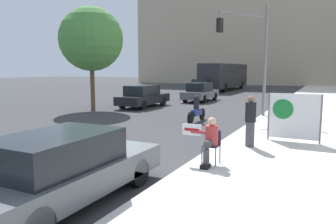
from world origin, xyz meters
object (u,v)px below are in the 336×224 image
at_px(traffic_light_pole, 247,42).
at_px(city_bus_on_road, 225,75).
at_px(car_on_road_nearest, 143,96).
at_px(protest_banner, 294,116).
at_px(parked_car_curbside, 61,169).
at_px(car_on_road_distant, 203,86).
at_px(seated_protester, 210,139).
at_px(motorcycle_on_road, 197,111).
at_px(car_on_road_midblock, 200,92).
at_px(jogger_on_sidewalk, 250,121).
at_px(street_tree_near_curb, 91,39).

distance_m(traffic_light_pole, city_bus_on_road, 22.36).
bearing_deg(car_on_road_nearest, traffic_light_pole, -7.29).
xyz_separation_m(traffic_light_pole, city_bus_on_road, (-7.45, 20.96, -2.26)).
distance_m(protest_banner, city_bus_on_road, 29.63).
distance_m(parked_car_curbside, car_on_road_distant, 29.65).
relative_size(seated_protester, motorcycle_on_road, 0.57).
bearing_deg(seated_protester, car_on_road_midblock, 105.53).
xyz_separation_m(parked_car_curbside, motorcycle_on_road, (-1.33, 10.55, -0.15)).
bearing_deg(jogger_on_sidewalk, motorcycle_on_road, -83.70).
relative_size(jogger_on_sidewalk, street_tree_near_curb, 0.25).
xyz_separation_m(traffic_light_pole, street_tree_near_curb, (-9.60, -1.53, 0.40)).
height_order(seated_protester, traffic_light_pole, traffic_light_pole).
relative_size(jogger_on_sidewalk, car_on_road_distant, 0.35).
bearing_deg(car_on_road_distant, motorcycle_on_road, -70.55).
distance_m(seated_protester, traffic_light_pole, 11.12).
bearing_deg(street_tree_near_curb, jogger_on_sidewalk, -29.12).
bearing_deg(protest_banner, street_tree_near_curb, 158.14).
bearing_deg(motorcycle_on_road, car_on_road_distant, 109.45).
relative_size(car_on_road_distant, city_bus_on_road, 0.38).
distance_m(traffic_light_pole, car_on_road_midblock, 8.99).
xyz_separation_m(seated_protester, car_on_road_midblock, (-6.74, 17.04, -0.07)).
distance_m(city_bus_on_road, street_tree_near_curb, 22.74).
bearing_deg(jogger_on_sidewalk, car_on_road_nearest, -75.63).
bearing_deg(street_tree_near_curb, car_on_road_distant, 84.44).
bearing_deg(parked_car_curbside, motorcycle_on_road, 97.20).
bearing_deg(traffic_light_pole, parked_car_curbside, -91.22).
distance_m(car_on_road_nearest, car_on_road_distant, 13.86).
distance_m(car_on_road_nearest, car_on_road_midblock, 5.97).
height_order(motorcycle_on_road, street_tree_near_curb, street_tree_near_curb).
bearing_deg(traffic_light_pole, protest_banner, -64.18).
bearing_deg(car_on_road_midblock, seated_protester, -68.40).
distance_m(parked_car_curbside, car_on_road_nearest, 16.34).
bearing_deg(motorcycle_on_road, traffic_light_pole, 63.80).
height_order(car_on_road_midblock, city_bus_on_road, city_bus_on_road).
bearing_deg(city_bus_on_road, car_on_road_midblock, -81.05).
relative_size(car_on_road_midblock, street_tree_near_curb, 0.67).
distance_m(car_on_road_nearest, street_tree_near_curb, 5.07).
relative_size(seated_protester, city_bus_on_road, 0.10).
bearing_deg(parked_car_curbside, street_tree_near_curb, 127.03).
bearing_deg(traffic_light_pole, car_on_road_midblock, 128.41).
bearing_deg(car_on_road_nearest, car_on_road_distant, 93.16).
xyz_separation_m(jogger_on_sidewalk, car_on_road_distant, (-10.08, 22.79, -0.22)).
relative_size(jogger_on_sidewalk, car_on_road_midblock, 0.37).
bearing_deg(car_on_road_nearest, protest_banner, -35.96).
xyz_separation_m(car_on_road_midblock, motorcycle_on_road, (3.55, -9.84, -0.19)).
relative_size(traffic_light_pole, car_on_road_midblock, 1.32).
relative_size(protest_banner, car_on_road_distant, 0.37).
relative_size(parked_car_curbside, car_on_road_nearest, 1.02).
relative_size(parked_car_curbside, city_bus_on_road, 0.38).
bearing_deg(parked_car_curbside, traffic_light_pole, 88.78).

